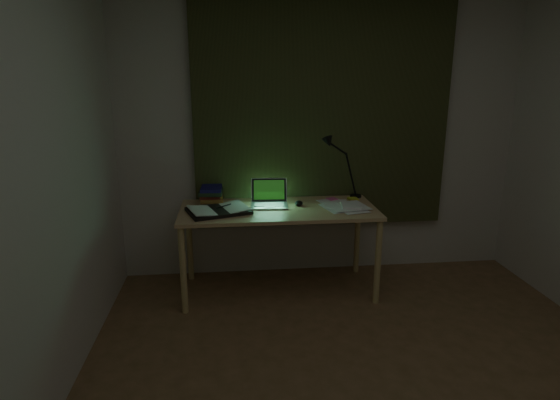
# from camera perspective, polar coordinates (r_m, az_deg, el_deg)

# --- Properties ---
(wall_back) EXTENTS (3.50, 0.00, 2.50)m
(wall_back) POSITION_cam_1_polar(r_m,az_deg,el_deg) (4.12, 5.07, 7.94)
(wall_back) COLOR beige
(wall_back) RESTS_ON ground
(wall_left) EXTENTS (0.00, 4.00, 2.50)m
(wall_left) POSITION_cam_1_polar(r_m,az_deg,el_deg) (2.29, -30.65, -0.11)
(wall_left) COLOR beige
(wall_left) RESTS_ON ground
(curtain) EXTENTS (2.20, 0.06, 2.00)m
(curtain) POSITION_cam_1_polar(r_m,az_deg,el_deg) (4.06, 5.25, 10.66)
(curtain) COLOR #2F3319
(curtain) RESTS_ON wall_back
(desk) EXTENTS (1.57, 0.69, 0.72)m
(desk) POSITION_cam_1_polar(r_m,az_deg,el_deg) (3.87, -0.19, -6.12)
(desk) COLOR tan
(desk) RESTS_ON floor
(laptop) EXTENTS (0.32, 0.35, 0.21)m
(laptop) POSITION_cam_1_polar(r_m,az_deg,el_deg) (3.77, -1.31, 0.73)
(laptop) COLOR #AAABAF
(laptop) RESTS_ON desk
(open_textbook) EXTENTS (0.54, 0.45, 0.04)m
(open_textbook) POSITION_cam_1_polar(r_m,az_deg,el_deg) (3.67, -7.51, -1.22)
(open_textbook) COLOR silver
(open_textbook) RESTS_ON desk
(book_stack) EXTENTS (0.20, 0.24, 0.15)m
(book_stack) POSITION_cam_1_polar(r_m,az_deg,el_deg) (3.92, -8.41, 0.65)
(book_stack) COLOR silver
(book_stack) RESTS_ON desk
(loose_papers) EXTENTS (0.39, 0.40, 0.02)m
(loose_papers) POSITION_cam_1_polar(r_m,az_deg,el_deg) (3.83, 7.80, -0.69)
(loose_papers) COLOR white
(loose_papers) RESTS_ON desk
(mouse) EXTENTS (0.08, 0.11, 0.04)m
(mouse) POSITION_cam_1_polar(r_m,az_deg,el_deg) (3.83, 2.31, -0.40)
(mouse) COLOR black
(mouse) RESTS_ON desk
(sticky_yellow) EXTENTS (0.09, 0.09, 0.02)m
(sticky_yellow) POSITION_cam_1_polar(r_m,az_deg,el_deg) (4.06, 8.87, 0.15)
(sticky_yellow) COLOR gold
(sticky_yellow) RESTS_ON desk
(sticky_pink) EXTENTS (0.10, 0.10, 0.02)m
(sticky_pink) POSITION_cam_1_polar(r_m,az_deg,el_deg) (4.01, 6.36, 0.08)
(sticky_pink) COLOR pink
(sticky_pink) RESTS_ON desk
(desk_lamp) EXTENTS (0.36, 0.28, 0.54)m
(desk_lamp) POSITION_cam_1_polar(r_m,az_deg,el_deg) (4.09, 9.35, 3.99)
(desk_lamp) COLOR black
(desk_lamp) RESTS_ON desk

